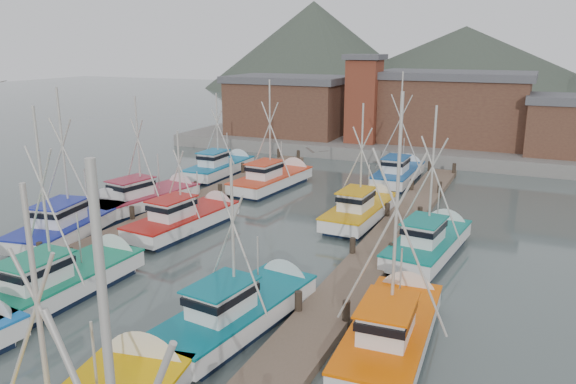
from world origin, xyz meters
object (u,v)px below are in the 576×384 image
at_px(boat_4, 66,280).
at_px(boat_8, 189,219).
at_px(boat_12, 275,179).
at_px(lookout_tower, 364,98).

bearing_deg(boat_4, boat_8, 91.92).
xyz_separation_m(boat_4, boat_12, (0.16, 21.02, -0.00)).
xyz_separation_m(boat_8, boat_12, (0.30, 11.25, 0.01)).
relative_size(lookout_tower, boat_8, 1.00).
distance_m(lookout_tower, boat_4, 37.43).
height_order(boat_4, boat_8, boat_4).
height_order(lookout_tower, boat_8, lookout_tower).
relative_size(boat_8, boat_12, 0.94).
bearing_deg(boat_8, boat_4, -82.94).
distance_m(lookout_tower, boat_12, 16.87).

